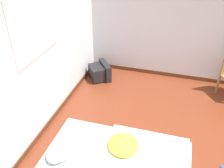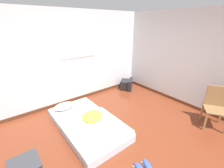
{
  "view_description": "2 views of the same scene",
  "coord_description": "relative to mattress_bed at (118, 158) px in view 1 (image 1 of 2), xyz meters",
  "views": [
    {
      "loc": [
        -2.54,
        0.45,
        2.96
      ],
      "look_at": [
        0.95,
        1.49,
        0.65
      ],
      "focal_mm": 40.0,
      "sensor_mm": 36.0,
      "label": 1
    },
    {
      "loc": [
        -1.44,
        -1.51,
        2.25
      ],
      "look_at": [
        0.93,
        1.51,
        0.67
      ],
      "focal_mm": 24.0,
      "sensor_mm": 36.0,
      "label": 2
    }
  ],
  "objects": [
    {
      "name": "wall_right",
      "position": [
        2.83,
        -1.07,
        1.16
      ],
      "size": [
        0.08,
        7.33,
        2.6
      ],
      "color": "silver",
      "rests_on": "ground_plane"
    },
    {
      "name": "wall_back",
      "position": [
        0.16,
        1.43,
        1.17
      ],
      "size": [
        7.69,
        0.08,
        2.6
      ],
      "color": "silver",
      "rests_on": "ground_plane"
    },
    {
      "name": "crt_tv",
      "position": [
        2.24,
        1.04,
        0.05
      ],
      "size": [
        0.63,
        0.61,
        0.37
      ],
      "color": "black",
      "rests_on": "ground_plane"
    },
    {
      "name": "mattress_bed",
      "position": [
        0.0,
        0.0,
        0.0
      ],
      "size": [
        1.13,
        2.05,
        0.33
      ],
      "color": "silver",
      "rests_on": "ground_plane"
    }
  ]
}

